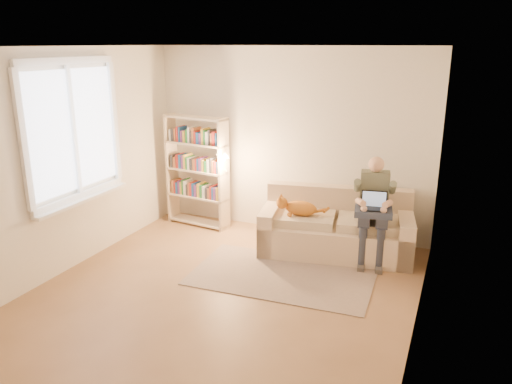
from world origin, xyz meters
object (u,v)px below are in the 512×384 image
at_px(sofa, 336,231).
at_px(cat, 300,207).
at_px(laptop, 369,204).
at_px(person, 374,203).
at_px(bookshelf, 197,166).

height_order(sofa, cat, sofa).
distance_m(cat, laptop, 0.88).
xyz_separation_m(person, bookshelf, (-2.62, 0.28, 0.16)).
relative_size(sofa, bookshelf, 1.23).
bearing_deg(person, cat, 178.41).
height_order(person, bookshelf, bookshelf).
distance_m(sofa, laptop, 0.66).
bearing_deg(cat, laptop, -8.46).
xyz_separation_m(sofa, person, (0.47, -0.07, 0.45)).
distance_m(person, cat, 0.92).
xyz_separation_m(cat, laptop, (0.86, 0.02, 0.15)).
height_order(cat, laptop, laptop).
bearing_deg(cat, sofa, 14.78).
height_order(sofa, bookshelf, bookshelf).
height_order(person, cat, person).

